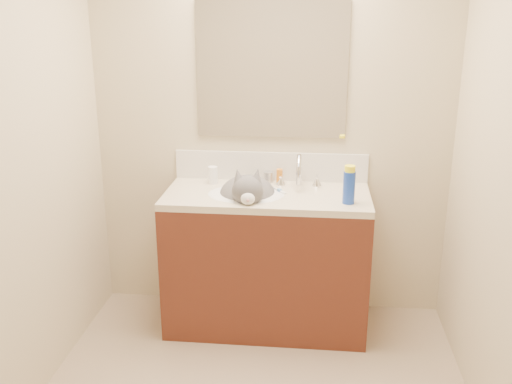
% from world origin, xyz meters
% --- Properties ---
extents(room_shell, '(2.24, 2.54, 2.52)m').
position_xyz_m(room_shell, '(0.00, 0.00, 1.49)').
color(room_shell, '#C1B18F').
rests_on(room_shell, ground).
extents(vanity_cabinet, '(1.20, 0.55, 0.82)m').
position_xyz_m(vanity_cabinet, '(0.00, 0.97, 0.41)').
color(vanity_cabinet, '#4E2014').
rests_on(vanity_cabinet, ground).
extents(counter_slab, '(1.20, 0.55, 0.04)m').
position_xyz_m(counter_slab, '(0.00, 0.97, 0.84)').
color(counter_slab, beige).
rests_on(counter_slab, vanity_cabinet).
extents(basin, '(0.45, 0.36, 0.14)m').
position_xyz_m(basin, '(-0.12, 0.94, 0.79)').
color(basin, white).
rests_on(basin, vanity_cabinet).
extents(faucet, '(0.28, 0.20, 0.21)m').
position_xyz_m(faucet, '(0.18, 1.11, 0.95)').
color(faucet, silver).
rests_on(faucet, counter_slab).
extents(cat, '(0.42, 0.49, 0.35)m').
position_xyz_m(cat, '(-0.11, 0.96, 0.85)').
color(cat, '#504E50').
rests_on(cat, basin).
extents(backsplash, '(1.20, 0.02, 0.18)m').
position_xyz_m(backsplash, '(0.00, 1.24, 0.95)').
color(backsplash, silver).
rests_on(backsplash, counter_slab).
extents(mirror, '(0.90, 0.02, 0.80)m').
position_xyz_m(mirror, '(0.00, 1.24, 1.54)').
color(mirror, white).
rests_on(mirror, room_shell).
extents(pill_bottle, '(0.08, 0.08, 0.11)m').
position_xyz_m(pill_bottle, '(-0.35, 1.13, 0.91)').
color(pill_bottle, white).
rests_on(pill_bottle, counter_slab).
extents(pill_label, '(0.08, 0.08, 0.04)m').
position_xyz_m(pill_label, '(-0.35, 1.13, 0.90)').
color(pill_label, '#E24E25').
rests_on(pill_label, pill_bottle).
extents(silver_jar, '(0.07, 0.07, 0.07)m').
position_xyz_m(silver_jar, '(-0.01, 1.19, 0.89)').
color(silver_jar, '#B7B7BC').
rests_on(silver_jar, counter_slab).
extents(amber_bottle, '(0.04, 0.04, 0.09)m').
position_xyz_m(amber_bottle, '(0.06, 1.16, 0.91)').
color(amber_bottle, orange).
rests_on(amber_bottle, counter_slab).
extents(toothbrush, '(0.09, 0.12, 0.01)m').
position_xyz_m(toothbrush, '(0.07, 1.01, 0.86)').
color(toothbrush, white).
rests_on(toothbrush, counter_slab).
extents(toothbrush_head, '(0.03, 0.03, 0.02)m').
position_xyz_m(toothbrush_head, '(0.07, 1.01, 0.87)').
color(toothbrush_head, '#5E91C9').
rests_on(toothbrush_head, counter_slab).
extents(spray_can, '(0.08, 0.08, 0.18)m').
position_xyz_m(spray_can, '(0.46, 0.84, 0.95)').
color(spray_can, '#183AA8').
rests_on(spray_can, counter_slab).
extents(spray_cap, '(0.07, 0.07, 0.04)m').
position_xyz_m(spray_cap, '(0.46, 0.84, 1.06)').
color(spray_cap, '#FFF21A').
rests_on(spray_cap, spray_can).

